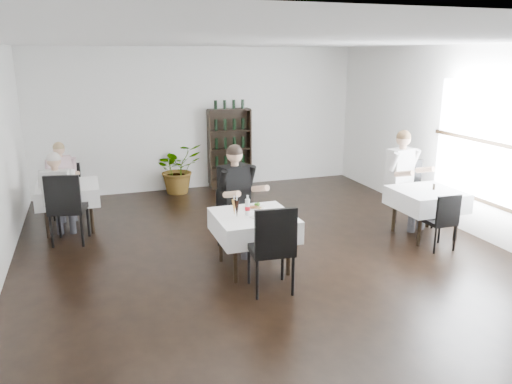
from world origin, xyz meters
The scene contains 24 objects.
room_shell centered at (0.00, 0.00, 1.50)m, with size 9.00×9.00×9.00m.
window_right centered at (3.48, 0.00, 1.50)m, with size 0.06×2.30×1.85m.
wine_shelf centered at (0.60, 4.31, 0.85)m, with size 0.90×0.28×1.75m.
main_table centered at (-0.30, 0.00, 0.62)m, with size 1.03×1.03×0.77m.
left_table centered at (-2.70, 2.50, 0.62)m, with size 0.98×0.98×0.77m.
right_table centered at (2.70, 0.30, 0.62)m, with size 0.98×0.98×0.77m.
potted_tree centered at (-0.56, 4.20, 0.53)m, with size 0.95×0.82×1.06m, color #23531C.
main_chair_far centered at (-0.39, 0.82, 0.51)m, with size 0.46×0.46×0.89m.
main_chair_near centered at (-0.32, -0.78, 0.64)m, with size 0.56×0.56×1.12m.
left_chair_far centered at (-2.74, 3.26, 0.55)m, with size 0.54×0.54×0.96m.
left_chair_near centered at (-2.71, 1.76, 0.64)m, with size 0.61×0.62×1.13m.
right_chair_far centered at (2.85, 0.86, 0.63)m, with size 0.51×0.51×1.10m.
right_chair_near centered at (2.56, -0.28, 0.50)m, with size 0.40×0.41×0.88m.
diner_main centered at (-0.31, 0.67, 0.93)m, with size 0.69×0.73×1.60m.
diner_left_far centered at (-2.80, 3.18, 0.79)m, with size 0.55×0.58×1.37m.
diner_left_near centered at (-2.82, 2.00, 0.83)m, with size 0.58×0.60×1.43m.
diner_right_far centered at (2.66, 0.86, 0.95)m, with size 0.68×0.72×1.64m.
plate_far centered at (-0.19, 0.25, 0.79)m, with size 0.31×0.31×0.07m.
plate_near centered at (-0.24, -0.17, 0.79)m, with size 0.31×0.31×0.07m.
pilsner_dark centered at (-0.55, -0.05, 0.89)m, with size 0.07×0.07×0.30m.
pilsner_lager centered at (-0.55, 0.06, 0.88)m, with size 0.06×0.06×0.27m.
coke_bottle centered at (-0.38, 0.01, 0.88)m, with size 0.07×0.07×0.28m.
napkin_cutlery centered at (-0.03, -0.19, 0.78)m, with size 0.22×0.21×0.02m.
pepper_mill centered at (2.81, 0.28, 0.82)m, with size 0.04×0.04×0.10m, color black.
Camera 1 is at (-2.32, -6.02, 2.84)m, focal length 35.00 mm.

